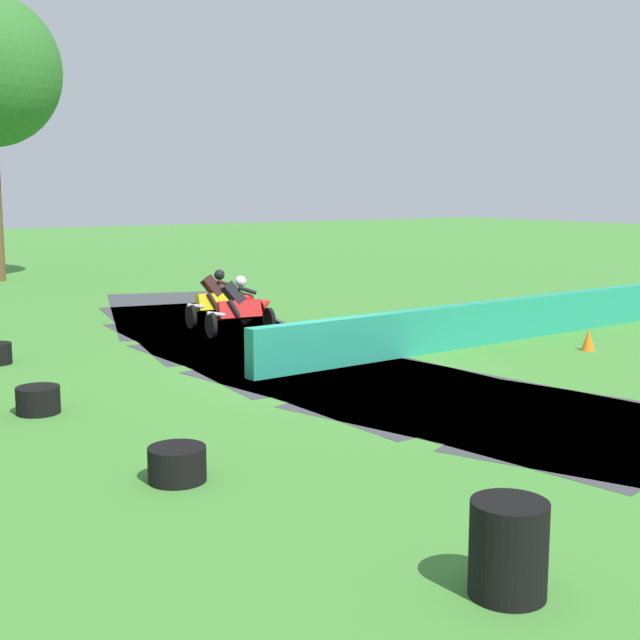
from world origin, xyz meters
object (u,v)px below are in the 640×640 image
tire_stack_mid_b (38,400)px  tire_stack_extra_a (508,549)px  traffic_cone (588,340)px  tire_stack_far (177,464)px  motorcycle_lead_yellow (220,299)px  motorcycle_chase_red (242,307)px

tire_stack_mid_b → tire_stack_extra_a: (1.62, -7.91, 0.20)m
tire_stack_mid_b → tire_stack_extra_a: 8.08m
traffic_cone → tire_stack_far: bearing=-165.3°
tire_stack_mid_b → tire_stack_far: bearing=-82.6°
tire_stack_far → traffic_cone: size_ratio=1.51×
tire_stack_mid_b → tire_stack_far: 3.90m
tire_stack_mid_b → motorcycle_lead_yellow: bearing=44.7°
tire_stack_far → traffic_cone: (10.30, 2.69, 0.02)m
tire_stack_extra_a → motorcycle_chase_red: bearing=71.4°
tire_stack_extra_a → traffic_cone: size_ratio=1.82×
motorcycle_lead_yellow → tire_stack_mid_b: size_ratio=2.67×
traffic_cone → tire_stack_extra_a: bearing=-143.7°
motorcycle_lead_yellow → tire_stack_extra_a: bearing=-107.5°
tire_stack_far → tire_stack_extra_a: bearing=-74.5°
tire_stack_mid_b → tire_stack_far: same height
tire_stack_extra_a → traffic_cone: (9.18, 6.73, -0.18)m
tire_stack_extra_a → tire_stack_far: bearing=105.5°
motorcycle_lead_yellow → tire_stack_far: (-5.46, -9.78, -0.44)m
tire_stack_far → traffic_cone: traffic_cone is taller
tire_stack_far → tire_stack_mid_b: bearing=97.4°
motorcycle_chase_red → tire_stack_far: bearing=-122.4°
motorcycle_chase_red → traffic_cone: size_ratio=3.88×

